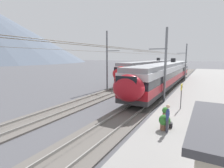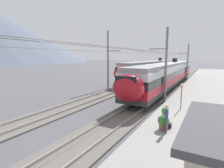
# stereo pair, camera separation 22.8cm
# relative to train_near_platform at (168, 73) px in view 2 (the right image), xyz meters

# --- Properties ---
(ground_plane) EXTENTS (400.00, 400.00, 0.00)m
(ground_plane) POSITION_rel_train_near_platform_xyz_m (-14.60, -1.15, -2.23)
(ground_plane) COLOR #4C4C51
(platform_slab) EXTENTS (120.00, 8.82, 0.35)m
(platform_slab) POSITION_rel_train_near_platform_xyz_m (-14.60, -6.44, -2.06)
(platform_slab) COLOR gray
(platform_slab) RESTS_ON ground
(track_near) EXTENTS (120.00, 3.00, 0.28)m
(track_near) POSITION_rel_train_near_platform_xyz_m (-14.60, 0.00, -2.16)
(track_near) COLOR #5B5651
(track_near) RESTS_ON ground
(track_far) EXTENTS (120.00, 3.00, 0.28)m
(track_far) POSITION_rel_train_near_platform_xyz_m (-14.60, 5.69, -2.16)
(track_far) COLOR #5B5651
(track_far) RESTS_ON ground
(train_near_platform) EXTENTS (32.43, 3.01, 4.27)m
(train_near_platform) POSITION_rel_train_near_platform_xyz_m (0.00, 0.00, 0.00)
(train_near_platform) COLOR #2D2D30
(train_near_platform) RESTS_ON track_near
(train_far_track) EXTENTS (35.04, 2.96, 4.27)m
(train_far_track) POSITION_rel_train_near_platform_xyz_m (11.83, 5.69, 0.00)
(train_far_track) COLOR #2D2D30
(train_far_track) RESTS_ON track_far
(catenary_mast_mid) EXTENTS (48.60, 1.96, 7.77)m
(catenary_mast_mid) POSITION_rel_train_near_platform_xyz_m (-9.59, -1.53, 1.81)
(catenary_mast_mid) COLOR slate
(catenary_mast_mid) RESTS_ON ground
(catenary_mast_east) EXTENTS (48.60, 1.96, 7.38)m
(catenary_mast_east) POSITION_rel_train_near_platform_xyz_m (9.84, -1.53, 1.63)
(catenary_mast_east) COLOR slate
(catenary_mast_east) RESTS_ON ground
(catenary_mast_far_side) EXTENTS (48.60, 2.19, 8.50)m
(catenary_mast_far_side) POSITION_rel_train_near_platform_xyz_m (-5.80, 7.44, 2.13)
(catenary_mast_far_side) COLOR slate
(catenary_mast_far_side) RESTS_ON ground
(platform_sign) EXTENTS (0.70, 0.08, 2.17)m
(platform_sign) POSITION_rel_train_near_platform_xyz_m (-12.75, -3.75, -0.29)
(platform_sign) COLOR #59595B
(platform_sign) RESTS_ON platform_slab
(passenger_walking) EXTENTS (0.53, 0.22, 1.69)m
(passenger_walking) POSITION_rel_train_near_platform_xyz_m (-18.18, -3.68, -0.94)
(passenger_walking) COLOR #383842
(passenger_walking) RESTS_ON platform_slab
(handbag_beside_passenger) EXTENTS (0.32, 0.18, 0.43)m
(handbag_beside_passenger) POSITION_rel_train_near_platform_xyz_m (-17.40, -3.77, -1.72)
(handbag_beside_passenger) COLOR black
(handbag_beside_passenger) RESTS_ON platform_slab
(potted_plant_platform_edge) EXTENTS (0.70, 0.70, 0.94)m
(potted_plant_platform_edge) POSITION_rel_train_near_platform_xyz_m (-17.87, -3.46, -1.35)
(potted_plant_platform_edge) COLOR brown
(potted_plant_platform_edge) RESTS_ON platform_slab
(potted_plant_by_shelter) EXTENTS (0.51, 0.51, 0.80)m
(potted_plant_by_shelter) POSITION_rel_train_near_platform_xyz_m (-15.65, -3.07, -1.44)
(potted_plant_by_shelter) COLOR brown
(potted_plant_by_shelter) RESTS_ON platform_slab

